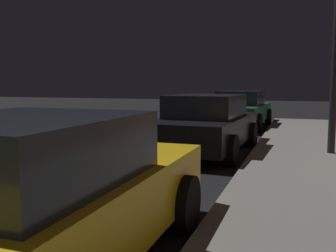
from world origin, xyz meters
TOP-DOWN VIEW (x-y plane):
  - car_yellow_cab at (2.85, 3.25)m, footprint 2.14×4.06m
  - car_black at (2.85, 9.51)m, footprint 2.19×4.22m
  - car_green at (2.85, 15.28)m, footprint 2.15×4.53m

SIDE VIEW (x-z plane):
  - car_green at x=2.85m, z-range -0.01..1.42m
  - car_yellow_cab at x=2.85m, z-range -0.01..1.42m
  - car_black at x=2.85m, z-range 0.00..1.43m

